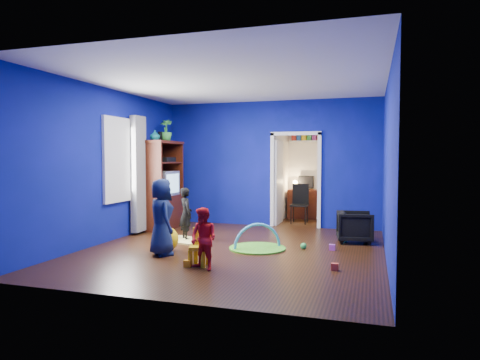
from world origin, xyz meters
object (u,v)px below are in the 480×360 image
(armchair, at_px, (355,227))
(play_mat, at_px, (257,248))
(child_black, at_px, (186,214))
(study_desk, at_px, (305,204))
(child_navy, at_px, (161,217))
(tv_armoire, at_px, (162,185))
(vase, at_px, (155,135))
(toddler_red, at_px, (204,239))
(crt_tv, at_px, (163,183))
(hopper_ball, at_px, (166,239))
(kid_chair, at_px, (199,249))
(folding_chair, at_px, (299,204))

(armchair, height_order, play_mat, armchair)
(child_black, bearing_deg, study_desk, -68.93)
(child_navy, height_order, tv_armoire, tv_armoire)
(child_black, relative_size, play_mat, 1.03)
(vase, height_order, tv_armoire, vase)
(vase, relative_size, tv_armoire, 0.11)
(toddler_red, bearing_deg, play_mat, 97.94)
(child_black, height_order, crt_tv, crt_tv)
(tv_armoire, relative_size, hopper_ball, 4.63)
(tv_armoire, bearing_deg, armchair, -4.42)
(armchair, distance_m, vase, 4.55)
(toddler_red, distance_m, tv_armoire, 3.77)
(armchair, height_order, kid_chair, armchair)
(child_black, distance_m, vase, 2.03)
(toddler_red, xyz_separation_m, hopper_ball, (-1.05, 0.91, -0.23))
(child_navy, bearing_deg, folding_chair, -65.27)
(child_navy, distance_m, hopper_ball, 0.49)
(toddler_red, relative_size, kid_chair, 1.77)
(toddler_red, bearing_deg, tv_armoire, 147.68)
(child_navy, xyz_separation_m, vase, (-1.21, 2.04, 1.45))
(child_navy, xyz_separation_m, hopper_ball, (-0.05, 0.25, -0.41))
(toddler_red, bearing_deg, vase, 150.60)
(study_desk, xyz_separation_m, folding_chair, (0.00, -0.96, 0.09))
(child_navy, relative_size, study_desk, 1.42)
(toddler_red, xyz_separation_m, kid_chair, (-0.15, 0.20, -0.19))
(child_navy, distance_m, vase, 2.78)
(child_navy, relative_size, toddler_red, 1.41)
(child_navy, height_order, play_mat, child_navy)
(armchair, height_order, child_navy, child_navy)
(child_navy, relative_size, vase, 5.62)
(child_black, relative_size, crt_tv, 1.45)
(child_black, bearing_deg, vase, 11.28)
(crt_tv, bearing_deg, child_black, -45.84)
(child_navy, bearing_deg, child_black, -36.78)
(hopper_ball, distance_m, study_desk, 5.01)
(toddler_red, distance_m, kid_chair, 0.32)
(armchair, bearing_deg, child_black, 94.90)
(crt_tv, height_order, kid_chair, crt_tv)
(toddler_red, relative_size, study_desk, 1.01)
(kid_chair, bearing_deg, armchair, 32.35)
(crt_tv, bearing_deg, vase, -97.59)
(child_navy, distance_m, kid_chair, 1.04)
(toddler_red, relative_size, play_mat, 0.90)
(child_black, distance_m, folding_chair, 3.24)
(child_black, xyz_separation_m, crt_tv, (-1.02, 1.05, 0.51))
(child_black, bearing_deg, folding_chair, -76.25)
(hopper_ball, bearing_deg, armchair, 30.27)
(child_navy, relative_size, play_mat, 1.27)
(vase, xyz_separation_m, tv_armoire, (0.00, 0.30, -1.09))
(toddler_red, bearing_deg, crt_tv, 147.18)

